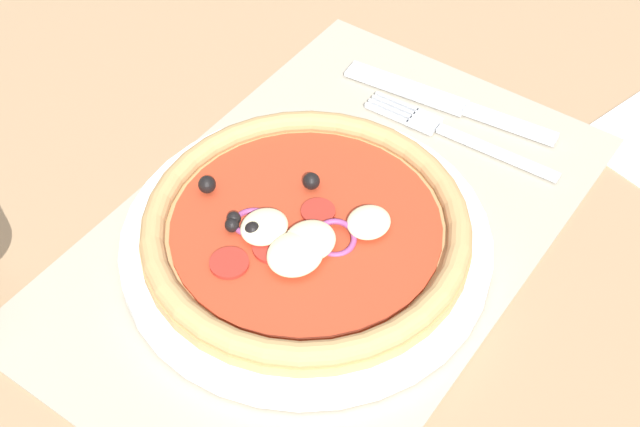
% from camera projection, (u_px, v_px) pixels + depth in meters
% --- Properties ---
extents(ground_plane, '(1.90, 1.40, 0.02)m').
position_uv_depth(ground_plane, '(326.00, 242.00, 0.71)').
color(ground_plane, '#9E7A56').
extents(placemat, '(0.47, 0.30, 0.00)m').
position_uv_depth(placemat, '(326.00, 231.00, 0.70)').
color(placemat, '#A39984').
rests_on(placemat, ground_plane).
extents(plate, '(0.28, 0.28, 0.01)m').
position_uv_depth(plate, '(305.00, 242.00, 0.68)').
color(plate, white).
rests_on(plate, placemat).
extents(pizza, '(0.25, 0.25, 0.03)m').
position_uv_depth(pizza, '(304.00, 227.00, 0.67)').
color(pizza, tan).
rests_on(pizza, plate).
extents(fork, '(0.02, 0.18, 0.00)m').
position_uv_depth(fork, '(450.00, 133.00, 0.77)').
color(fork, silver).
rests_on(fork, placemat).
extents(knife, '(0.04, 0.20, 0.01)m').
position_uv_depth(knife, '(446.00, 102.00, 0.80)').
color(knife, silver).
rests_on(knife, placemat).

